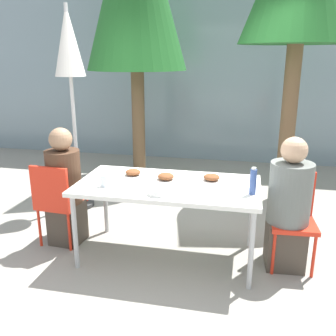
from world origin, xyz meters
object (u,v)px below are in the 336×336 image
bottle (253,181)px  drinking_cup (105,181)px  closed_umbrella (69,54)px  chair_left (57,199)px  person_right (288,208)px  chair_right (292,212)px  salad_bowl (159,192)px  person_left (65,190)px

bottle → drinking_cup: (-1.30, -0.07, -0.06)m
closed_umbrella → drinking_cup: size_ratio=23.82×
chair_left → person_right: (2.23, 0.06, 0.07)m
chair_right → person_right: person_right is taller
closed_umbrella → salad_bowl: size_ratio=14.15×
chair_right → salad_bowl: bearing=17.6°
person_left → drinking_cup: person_left is taller
chair_left → drinking_cup: chair_left is taller
chair_left → drinking_cup: bearing=-13.5°
chair_right → person_left: bearing=-1.7°
bottle → salad_bowl: bearing=-167.1°
salad_bowl → bottle: bearing=12.9°
bottle → drinking_cup: bearing=-176.7°
chair_right → drinking_cup: 1.73m
chair_left → salad_bowl: (1.12, -0.30, 0.27)m
salad_bowl → chair_right: bearing=21.1°
person_left → closed_umbrella: (-0.30, 0.92, 1.32)m
chair_left → chair_right: size_ratio=1.00×
person_right → salad_bowl: size_ratio=7.07×
bottle → chair_left: bearing=176.5°
chair_right → bottle: size_ratio=3.65×
person_left → closed_umbrella: 1.63m
person_right → bottle: (-0.33, -0.18, 0.29)m
person_left → chair_right: size_ratio=1.40×
person_right → drinking_cup: person_right is taller
person_right → drinking_cup: size_ratio=11.90×
chair_right → closed_umbrella: 3.00m
drinking_cup → chair_right: bearing=11.5°
drinking_cup → person_right: bearing=9.0°
person_right → bottle: size_ratio=5.15×
bottle → salad_bowl: size_ratio=1.37×
person_left → salad_bowl: person_left is taller
chair_left → closed_umbrella: bearing=107.9°
closed_umbrella → bottle: 2.63m
closed_umbrella → bottle: size_ratio=10.32×
drinking_cup → salad_bowl: (0.52, -0.10, -0.03)m
chair_left → drinking_cup: size_ratio=8.42×
person_left → person_right: (2.17, -0.01, -0.00)m
person_left → bottle: person_left is taller
person_left → chair_right: person_left is taller
chair_right → chair_left: bearing=0.2°
closed_umbrella → salad_bowl: (1.37, -1.29, -1.12)m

